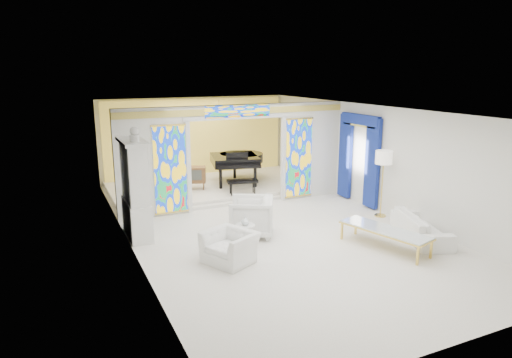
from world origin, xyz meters
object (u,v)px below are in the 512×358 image
armchair_right (251,216)px  grand_piano (238,160)px  coffee_table (385,230)px  sofa (421,227)px  tv_console (196,175)px  armchair_left (230,247)px  china_cabinet (135,190)px

armchair_right → grand_piano: size_ratio=0.35×
coffee_table → armchair_right: bearing=139.0°
sofa → coffee_table: size_ratio=0.92×
sofa → grand_piano: grand_piano is taller
armchair_right → coffee_table: size_ratio=0.47×
sofa → tv_console: (-3.70, 6.13, 0.36)m
tv_console → armchair_left: bearing=-79.3°
armchair_left → armchair_right: size_ratio=0.98×
tv_console → armchair_right: bearing=-67.9°
armchair_left → armchair_right: 1.69m
armchair_right → coffee_table: (2.38, -2.07, -0.04)m
armchair_left → coffee_table: armchair_left is taller
armchair_left → sofa: bearing=55.6°
china_cabinet → armchair_left: bearing=-58.3°
china_cabinet → coffee_table: bearing=-32.7°
armchair_left → armchair_right: (1.08, 1.29, 0.14)m
armchair_left → coffee_table: bearing=50.7°
grand_piano → china_cabinet: bearing=-126.7°
armchair_right → grand_piano: 4.84m
coffee_table → tv_console: 6.74m
china_cabinet → armchair_right: china_cabinet is taller
china_cabinet → sofa: 6.92m
china_cabinet → armchair_right: 2.86m
china_cabinet → tv_console: bearing=51.5°
armchair_left → armchair_right: bearing=113.5°
sofa → armchair_left: bearing=103.3°
armchair_left → sofa: size_ratio=0.50×
coffee_table → grand_piano: (-0.83, 6.62, 0.53)m
armchair_left → grand_piano: (2.63, 5.84, 0.63)m
sofa → tv_console: bearing=52.2°
armchair_right → tv_console: size_ratio=1.40×
armchair_left → tv_console: (0.99, 5.48, 0.33)m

